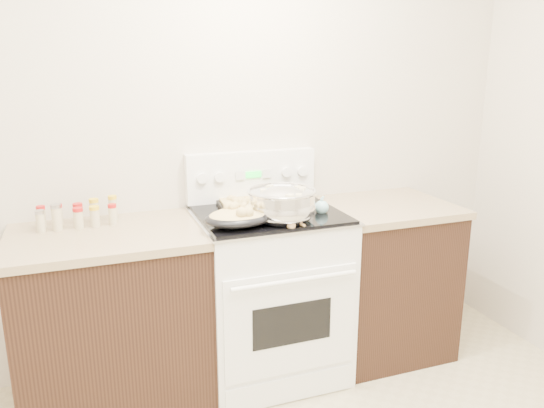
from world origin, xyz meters
name	(u,v)px	position (x,y,z in m)	size (l,w,h in m)	color
room_shell	(335,66)	(0.00, 0.00, 1.70)	(4.10, 3.60, 2.75)	beige
counter_left	(114,319)	(-0.48, 1.43, 0.46)	(0.93, 0.67, 0.92)	black
counter_right	(382,277)	(1.08, 1.43, 0.46)	(0.73, 0.67, 0.92)	black
kitchen_range	(269,290)	(0.35, 1.42, 0.49)	(0.78, 0.73, 1.22)	white
mixing_bowl	(282,205)	(0.36, 1.26, 1.02)	(0.44, 0.44, 0.21)	silver
roasting_pan	(241,216)	(0.14, 1.25, 0.99)	(0.41, 0.33, 0.11)	black
baking_sheet	(249,203)	(0.29, 1.57, 0.96)	(0.37, 0.27, 0.06)	black
wooden_spoon	(290,223)	(0.37, 1.16, 0.95)	(0.09, 0.25, 0.04)	tan
blue_ladle	(322,206)	(0.62, 1.33, 0.97)	(0.15, 0.24, 0.09)	#87C2CA
spice_jars	(78,215)	(-0.60, 1.59, 0.98)	(0.39, 0.14, 0.13)	#BFB28C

